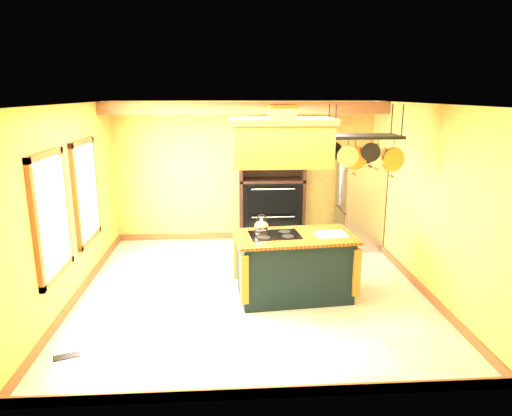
{
  "coord_description": "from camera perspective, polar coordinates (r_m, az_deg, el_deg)",
  "views": [
    {
      "loc": [
        -0.34,
        -6.27,
        2.84
      ],
      "look_at": [
        0.08,
        0.3,
        1.18
      ],
      "focal_mm": 32.0,
      "sensor_mm": 36.0,
      "label": 1
    }
  ],
  "objects": [
    {
      "name": "ceiling",
      "position": [
        6.28,
        -0.58,
        12.89
      ],
      "size": [
        5.0,
        5.0,
        0.0
      ],
      "primitive_type": "plane",
      "rotation": [
        3.14,
        0.0,
        0.0
      ],
      "color": "white",
      "rests_on": "wall_back"
    },
    {
      "name": "refrigerator",
      "position": [
        8.77,
        12.76,
        0.38
      ],
      "size": [
        0.72,
        0.84,
        1.65
      ],
      "color": "#989AA0",
      "rests_on": "floor"
    },
    {
      "name": "hutch",
      "position": [
        8.8,
        1.94,
        1.13
      ],
      "size": [
        1.24,
        0.56,
        2.19
      ],
      "color": "black",
      "rests_on": "floor"
    },
    {
      "name": "floor_register",
      "position": [
        5.72,
        -22.6,
        -16.74
      ],
      "size": [
        0.3,
        0.21,
        0.01
      ],
      "primitive_type": "cube",
      "rotation": [
        0.0,
        0.0,
        0.36
      ],
      "color": "black",
      "rests_on": "floor"
    },
    {
      "name": "range_hood",
      "position": [
        6.08,
        3.23,
        8.45
      ],
      "size": [
        1.36,
        0.77,
        0.8
      ],
      "color": "#C57E31",
      "rests_on": "ceiling"
    },
    {
      "name": "wall_left",
      "position": [
        6.8,
        -22.1,
        0.45
      ],
      "size": [
        0.02,
        5.0,
        2.7
      ],
      "primitive_type": "cube",
      "color": "gold",
      "rests_on": "floor"
    },
    {
      "name": "window_near",
      "position": [
        6.04,
        -24.15,
        -0.89
      ],
      "size": [
        0.06,
        1.06,
        1.56
      ],
      "color": "brown",
      "rests_on": "wall_left"
    },
    {
      "name": "ceiling_beam",
      "position": [
        7.98,
        -1.25,
        12.38
      ],
      "size": [
        5.0,
        0.15,
        0.2
      ],
      "primitive_type": "cube",
      "color": "brown",
      "rests_on": "ceiling"
    },
    {
      "name": "window_far",
      "position": [
        7.33,
        -20.45,
        1.95
      ],
      "size": [
        0.06,
        1.06,
        1.56
      ],
      "color": "brown",
      "rests_on": "wall_left"
    },
    {
      "name": "wall_right",
      "position": [
        7.04,
        20.23,
        1.06
      ],
      "size": [
        0.02,
        5.0,
        2.7
      ],
      "primitive_type": "cube",
      "color": "gold",
      "rests_on": "floor"
    },
    {
      "name": "floor",
      "position": [
        6.89,
        -0.52,
        -10.17
      ],
      "size": [
        5.0,
        5.0,
        0.0
      ],
      "primitive_type": "plane",
      "color": "beige",
      "rests_on": "ground"
    },
    {
      "name": "kitchen_island",
      "position": [
        6.52,
        4.75,
        -7.18
      ],
      "size": [
        1.74,
        1.07,
        1.11
      ],
      "rotation": [
        0.0,
        0.0,
        0.09
      ],
      "color": "black",
      "rests_on": "floor"
    },
    {
      "name": "wall_front",
      "position": [
        4.07,
        1.37,
        -7.36
      ],
      "size": [
        5.0,
        0.02,
        2.7
      ],
      "primitive_type": "cube",
      "color": "gold",
      "rests_on": "floor"
    },
    {
      "name": "pot_rack",
      "position": [
        6.32,
        13.38,
        7.57
      ],
      "size": [
        1.06,
        0.48,
        0.88
      ],
      "color": "black",
      "rests_on": "ceiling"
    },
    {
      "name": "wall_back",
      "position": [
        8.9,
        -1.42,
        4.54
      ],
      "size": [
        5.0,
        0.02,
        2.7
      ],
      "primitive_type": "cube",
      "color": "gold",
      "rests_on": "floor"
    }
  ]
}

